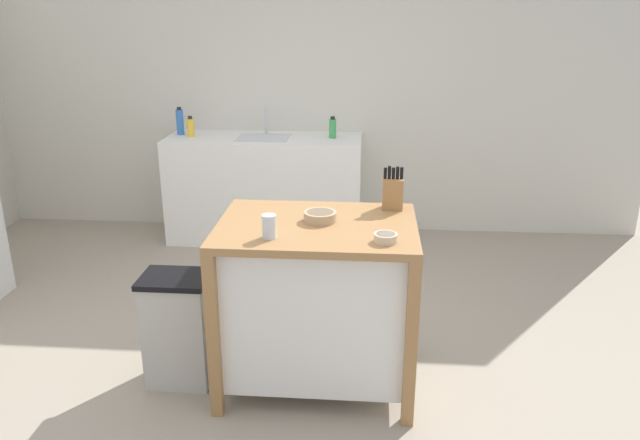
{
  "coord_description": "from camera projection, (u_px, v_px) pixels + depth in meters",
  "views": [
    {
      "loc": [
        0.5,
        -3.07,
        1.98
      ],
      "look_at": [
        0.25,
        0.09,
        0.87
      ],
      "focal_mm": 34.63,
      "sensor_mm": 36.0,
      "label": 1
    }
  ],
  "objects": [
    {
      "name": "kitchen_island",
      "position": [
        317.0,
        296.0,
        3.29
      ],
      "size": [
        1.02,
        0.76,
        0.92
      ],
      "color": "#9E7042",
      "rests_on": "ground"
    },
    {
      "name": "sink_faucet",
      "position": [
        266.0,
        121.0,
        5.37
      ],
      "size": [
        0.02,
        0.02,
        0.22
      ],
      "color": "#B7BCC1",
      "rests_on": "sink_counter"
    },
    {
      "name": "bottle_hand_soap",
      "position": [
        180.0,
        122.0,
        5.34
      ],
      "size": [
        0.06,
        0.06,
        0.24
      ],
      "color": "blue",
      "rests_on": "sink_counter"
    },
    {
      "name": "bottle_spray_cleaner",
      "position": [
        333.0,
        128.0,
        5.22
      ],
      "size": [
        0.06,
        0.06,
        0.18
      ],
      "color": "green",
      "rests_on": "sink_counter"
    },
    {
      "name": "wall_back",
      "position": [
        314.0,
        86.0,
        5.44
      ],
      "size": [
        5.87,
        0.1,
        2.6
      ],
      "primitive_type": "cube",
      "color": "beige",
      "rests_on": "ground"
    },
    {
      "name": "bottle_dish_soap",
      "position": [
        191.0,
        127.0,
        5.27
      ],
      "size": [
        0.06,
        0.06,
        0.18
      ],
      "color": "yellow",
      "rests_on": "sink_counter"
    },
    {
      "name": "trash_bin",
      "position": [
        179.0,
        329.0,
        3.35
      ],
      "size": [
        0.36,
        0.28,
        0.63
      ],
      "color": "#B7B2A8",
      "rests_on": "ground"
    },
    {
      "name": "knife_block",
      "position": [
        393.0,
        193.0,
        3.35
      ],
      "size": [
        0.11,
        0.09,
        0.24
      ],
      "color": "#9E7042",
      "rests_on": "kitchen_island"
    },
    {
      "name": "bowl_ceramic_small",
      "position": [
        386.0,
        237.0,
        2.9
      ],
      "size": [
        0.11,
        0.11,
        0.04
      ],
      "color": "beige",
      "rests_on": "kitchen_island"
    },
    {
      "name": "bowl_stoneware_deep",
      "position": [
        320.0,
        216.0,
        3.18
      ],
      "size": [
        0.17,
        0.17,
        0.05
      ],
      "color": "tan",
      "rests_on": "kitchen_island"
    },
    {
      "name": "sink_counter",
      "position": [
        265.0,
        188.0,
        5.42
      ],
      "size": [
        1.67,
        0.6,
        0.91
      ],
      "color": "white",
      "rests_on": "ground"
    },
    {
      "name": "ground_plane",
      "position": [
        277.0,
        366.0,
        3.58
      ],
      "size": [
        6.87,
        6.87,
        0.0
      ],
      "primitive_type": "plane",
      "color": "gray",
      "rests_on": "ground"
    },
    {
      "name": "drinking_cup",
      "position": [
        269.0,
        226.0,
        2.94
      ],
      "size": [
        0.07,
        0.07,
        0.12
      ],
      "color": "silver",
      "rests_on": "kitchen_island"
    }
  ]
}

